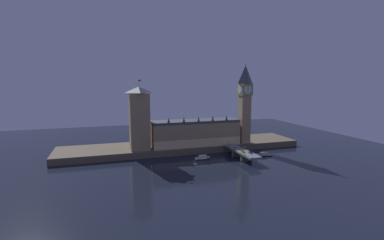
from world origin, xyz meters
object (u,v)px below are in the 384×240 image
(car_northbound_trail, at_px, (243,151))
(street_lamp_mid, at_px, (247,145))
(clock_tower, at_px, (245,101))
(pedestrian_far_rail, at_px, (230,146))
(victoria_tower, at_px, (139,118))
(car_northbound_lead, at_px, (236,148))
(boat_downstream, at_px, (264,155))
(car_southbound_lead, at_px, (250,152))
(boat_upstream, at_px, (203,158))
(street_lamp_near, at_px, (245,150))
(street_lamp_far, at_px, (229,142))

(car_northbound_trail, distance_m, street_lamp_mid, 10.04)
(clock_tower, xyz_separation_m, pedestrian_far_rail, (-22.83, -17.56, -36.87))
(victoria_tower, height_order, car_northbound_lead, victoria_tower)
(victoria_tower, relative_size, boat_downstream, 3.82)
(pedestrian_far_rail, xyz_separation_m, boat_downstream, (26.27, -12.28, -6.45))
(victoria_tower, bearing_deg, car_northbound_trail, -27.96)
(victoria_tower, bearing_deg, street_lamp_mid, -22.53)
(car_northbound_lead, height_order, car_southbound_lead, car_southbound_lead)
(car_northbound_lead, bearing_deg, street_lamp_mid, -42.34)
(boat_upstream, bearing_deg, street_lamp_near, -39.76)
(clock_tower, xyz_separation_m, boat_upstream, (-49.50, -23.88, -43.21))
(car_southbound_lead, distance_m, boat_upstream, 38.31)
(street_lamp_near, distance_m, street_lamp_mid, 17.78)
(street_lamp_mid, bearing_deg, car_northbound_trail, -141.54)
(car_northbound_lead, height_order, pedestrian_far_rail, pedestrian_far_rail)
(car_northbound_lead, bearing_deg, clock_tower, 49.89)
(car_northbound_trail, distance_m, street_lamp_far, 20.93)
(pedestrian_far_rail, xyz_separation_m, boat_upstream, (-26.67, -6.32, -6.34))
(car_southbound_lead, bearing_deg, street_lamp_far, 106.22)
(car_southbound_lead, relative_size, street_lamp_mid, 0.59)
(street_lamp_near, bearing_deg, street_lamp_mid, 55.90)
(car_southbound_lead, height_order, boat_upstream, car_southbound_lead)
(car_northbound_lead, relative_size, street_lamp_near, 0.61)
(car_northbound_lead, xyz_separation_m, boat_downstream, (23.98, -5.45, -6.21))
(pedestrian_far_rail, height_order, street_lamp_near, street_lamp_near)
(car_southbound_lead, xyz_separation_m, pedestrian_far_rail, (-6.88, 23.74, 0.11))
(street_lamp_mid, xyz_separation_m, boat_upstream, (-36.24, 7.14, -9.94))
(clock_tower, xyz_separation_m, street_lamp_near, (-23.23, -45.73, -33.22))
(street_lamp_mid, bearing_deg, street_lamp_far, 124.10)
(victoria_tower, distance_m, boat_upstream, 62.47)
(clock_tower, bearing_deg, car_northbound_trail, -119.17)
(car_northbound_lead, bearing_deg, street_lamp_near, -97.19)
(boat_upstream, bearing_deg, boat_downstream, -6.42)
(victoria_tower, xyz_separation_m, boat_downstream, (99.88, -33.34, -30.92))
(pedestrian_far_rail, height_order, street_lamp_mid, street_lamp_mid)
(boat_downstream, bearing_deg, clock_tower, 96.58)
(boat_upstream, bearing_deg, street_lamp_mid, -11.14)
(victoria_tower, relative_size, boat_upstream, 4.29)
(street_lamp_mid, height_order, street_lamp_far, street_lamp_mid)
(street_lamp_far, bearing_deg, car_southbound_lead, -73.78)
(street_lamp_mid, bearing_deg, pedestrian_far_rail, 125.42)
(car_northbound_lead, xyz_separation_m, street_lamp_near, (-2.69, -21.35, 3.89))
(clock_tower, height_order, street_lamp_near, clock_tower)
(victoria_tower, distance_m, street_lamp_mid, 92.45)
(street_lamp_near, bearing_deg, victoria_tower, 146.08)
(victoria_tower, distance_m, street_lamp_near, 90.65)
(street_lamp_mid, xyz_separation_m, street_lamp_far, (-9.97, 14.72, -0.56))
(car_southbound_lead, height_order, street_lamp_mid, street_lamp_mid)
(clock_tower, relative_size, car_northbound_lead, 16.61)
(pedestrian_far_rail, height_order, street_lamp_far, street_lamp_far)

